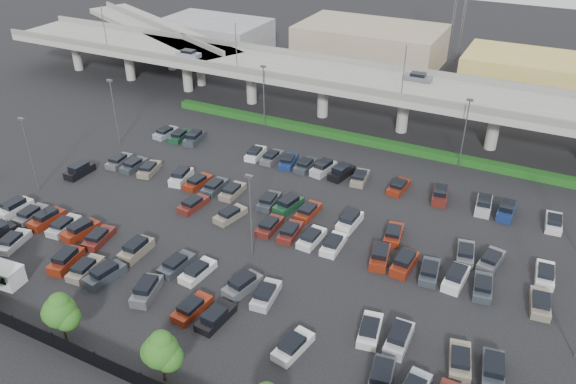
% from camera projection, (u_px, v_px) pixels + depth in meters
% --- Properties ---
extents(ground, '(280.00, 280.00, 0.00)m').
position_uv_depth(ground, '(285.00, 221.00, 68.77)').
color(ground, black).
extents(overpass, '(150.00, 13.00, 15.80)m').
position_uv_depth(overpass, '(374.00, 86.00, 89.90)').
color(overpass, gray).
rests_on(overpass, ground).
extents(on_ramp, '(50.93, 30.13, 8.80)m').
position_uv_depth(on_ramp, '(157.00, 32.00, 118.52)').
color(on_ramp, gray).
rests_on(on_ramp, ground).
extents(hedge, '(66.00, 1.60, 1.10)m').
position_uv_depth(hedge, '(357.00, 139.00, 87.72)').
color(hedge, '#134213').
rests_on(hedge, ground).
extents(fence, '(70.00, 0.10, 2.00)m').
position_uv_depth(fence, '(132.00, 377.00, 46.80)').
color(fence, black).
rests_on(fence, ground).
extents(tree_row, '(65.07, 3.66, 5.94)m').
position_uv_depth(tree_row, '(147.00, 346.00, 46.31)').
color(tree_row, '#332316').
rests_on(tree_row, ground).
extents(parked_cars, '(62.82, 36.69, 1.67)m').
position_uv_depth(parked_cars, '(267.00, 232.00, 65.62)').
color(parked_cars, '#2E363C').
rests_on(parked_cars, ground).
extents(light_poles, '(66.90, 48.38, 10.30)m').
position_uv_depth(light_poles, '(262.00, 162.00, 68.73)').
color(light_poles, '#54555A').
rests_on(light_poles, ground).
extents(distant_buildings, '(138.00, 24.00, 9.00)m').
position_uv_depth(distant_buildings, '(484.00, 64.00, 109.64)').
color(distant_buildings, gray).
rests_on(distant_buildings, ground).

